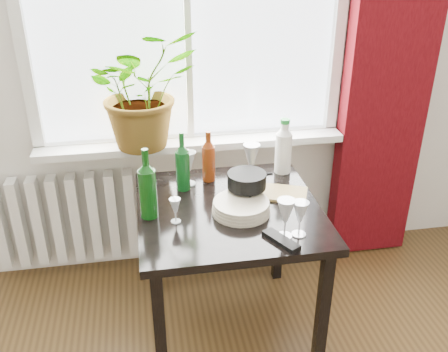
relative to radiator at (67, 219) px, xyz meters
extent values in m
cube|color=white|center=(0.75, -0.03, 0.44)|extent=(1.72, 0.20, 0.04)
cube|color=#3C0509|center=(1.87, -0.06, 0.92)|extent=(0.50, 0.12, 2.56)
cube|color=white|center=(0.00, 0.00, 0.00)|extent=(0.80, 0.10, 0.55)
cube|color=black|center=(0.85, -0.63, 0.34)|extent=(0.85, 0.85, 0.04)
cube|color=black|center=(0.48, -1.00, -0.03)|extent=(0.05, 0.05, 0.70)
cube|color=black|center=(0.48, -0.27, -0.03)|extent=(0.05, 0.05, 0.70)
cube|color=black|center=(1.21, -1.00, -0.03)|extent=(0.05, 0.05, 0.70)
cube|color=black|center=(1.21, -0.27, -0.03)|extent=(0.05, 0.05, 0.70)
imported|color=#42731E|center=(0.49, -0.07, 0.78)|extent=(0.70, 0.65, 0.63)
cylinder|color=beige|center=(0.90, -0.69, 0.39)|extent=(0.29, 0.29, 0.06)
cube|color=black|center=(1.01, -0.96, 0.37)|extent=(0.13, 0.19, 0.02)
cube|color=#A28749|center=(1.12, -0.56, 0.37)|extent=(0.30, 0.25, 0.01)
camera|label=1|loc=(0.48, -2.62, 1.55)|focal=40.00mm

